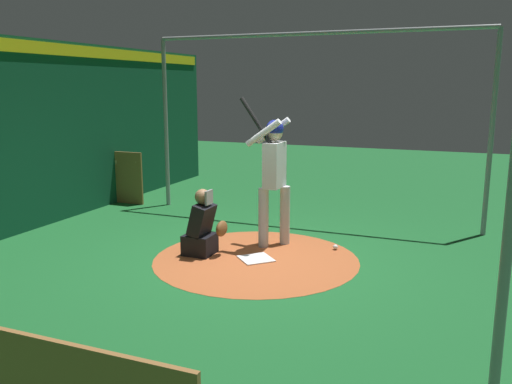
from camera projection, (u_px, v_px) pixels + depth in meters
ground_plane at (256, 259)px, 7.32m from camera, size 27.71×27.71×0.00m
dirt_circle at (256, 259)px, 7.32m from camera, size 2.83×2.83×0.01m
home_plate at (256, 259)px, 7.32m from camera, size 0.59×0.59×0.01m
batter at (274, 169)px, 7.75m from camera, size 0.68×0.49×2.20m
catcher at (202, 229)px, 7.47m from camera, size 0.58×0.40×0.95m
back_wall at (19, 135)px, 8.53m from camera, size 0.23×11.71×3.11m
cage_frame at (256, 92)px, 6.88m from camera, size 5.92×5.11×3.26m
bat_rack at (123, 179)px, 10.79m from camera, size 0.94×0.21×1.05m
baseball_0 at (335, 247)px, 7.74m from camera, size 0.07×0.07×0.07m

